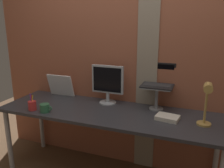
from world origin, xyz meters
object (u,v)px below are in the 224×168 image
object	(u,v)px
laptop	(159,79)
whiteboard_panel	(61,85)
coffee_mug	(45,108)
monitor	(108,82)
desk_lamp	(207,100)
pen_cup	(32,105)

from	to	relation	value
laptop	whiteboard_panel	distance (m)	1.14
laptop	coffee_mug	world-z (taller)	laptop
monitor	desk_lamp	world-z (taller)	monitor
monitor	desk_lamp	xyz separation A→B (m)	(0.97, -0.27, 0.01)
laptop	coffee_mug	size ratio (longest dim) A/B	2.41
whiteboard_panel	pen_cup	distance (m)	0.50
laptop	coffee_mug	xyz separation A→B (m)	(-0.99, -0.52, -0.25)
laptop	desk_lamp	distance (m)	0.56
monitor	laptop	size ratio (longest dim) A/B	1.33
laptop	monitor	bearing A→B (deg)	-172.73
whiteboard_panel	coffee_mug	distance (m)	0.51
monitor	laptop	distance (m)	0.53
monitor	desk_lamp	bearing A→B (deg)	-15.50
monitor	coffee_mug	size ratio (longest dim) A/B	3.21
laptop	pen_cup	bearing A→B (deg)	-155.63
monitor	coffee_mug	distance (m)	0.68
desk_lamp	pen_cup	xyz separation A→B (m)	(-1.59, -0.18, -0.19)
pen_cup	coffee_mug	distance (m)	0.15
coffee_mug	monitor	bearing A→B (deg)	43.52
laptop	coffee_mug	distance (m)	1.15
whiteboard_panel	desk_lamp	distance (m)	1.60
pen_cup	desk_lamp	bearing A→B (deg)	6.56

